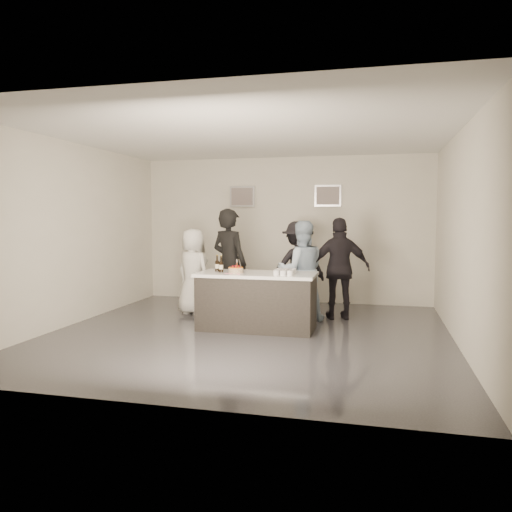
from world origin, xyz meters
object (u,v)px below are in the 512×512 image
at_px(beer_bottle_b, 221,264).
at_px(person_guest_right, 340,269).
at_px(cake, 236,271).
at_px(beer_bottle_a, 217,263).
at_px(person_guest_back, 298,266).
at_px(bar_counter, 257,301).
at_px(person_main_blue, 301,271).
at_px(person_main_black, 229,264).
at_px(person_guest_left, 193,272).

bearing_deg(beer_bottle_b, person_guest_right, 33.51).
distance_m(cake, beer_bottle_a, 0.38).
relative_size(cake, person_guest_back, 0.14).
distance_m(bar_counter, beer_bottle_b, 0.81).
relative_size(beer_bottle_a, person_main_blue, 0.15).
distance_m(beer_bottle_a, person_main_black, 0.69).
height_order(beer_bottle_a, person_guest_right, person_guest_right).
distance_m(beer_bottle_b, person_guest_left, 1.32).
bearing_deg(person_guest_left, person_main_black, -167.69).
distance_m(person_guest_left, person_guest_back, 1.98).
bearing_deg(person_main_black, bar_counter, 156.31).
height_order(beer_bottle_b, person_guest_left, person_guest_left).
bearing_deg(beer_bottle_b, bar_counter, 6.99).
bearing_deg(cake, beer_bottle_b, 175.71).
relative_size(beer_bottle_a, beer_bottle_b, 1.00).
xyz_separation_m(person_guest_left, person_guest_right, (2.63, 0.20, 0.10)).
bearing_deg(person_guest_right, person_guest_left, -10.85).
distance_m(beer_bottle_b, person_guest_right, 2.14).
relative_size(beer_bottle_b, person_guest_back, 0.15).
relative_size(cake, beer_bottle_b, 0.89).
relative_size(beer_bottle_b, person_main_black, 0.14).
bearing_deg(beer_bottle_a, cake, -19.21).
bearing_deg(beer_bottle_a, bar_counter, -2.88).
height_order(bar_counter, beer_bottle_a, beer_bottle_a).
relative_size(person_main_black, person_guest_right, 1.09).
height_order(beer_bottle_a, person_guest_left, person_guest_left).
bearing_deg(person_guest_back, person_main_black, 17.14).
xyz_separation_m(beer_bottle_b, person_main_blue, (1.14, 0.92, -0.17)).
distance_m(bar_counter, cake, 0.59).
bearing_deg(person_guest_right, beer_bottle_a, 14.69).
xyz_separation_m(person_main_blue, person_guest_left, (-1.99, 0.06, -0.07)).
distance_m(cake, beer_bottle_b, 0.27).
xyz_separation_m(cake, person_guest_back, (0.69, 1.86, -0.09)).
bearing_deg(bar_counter, person_main_black, 132.86).
bearing_deg(person_guest_back, beer_bottle_a, 30.79).
relative_size(cake, beer_bottle_a, 0.89).
xyz_separation_m(cake, beer_bottle_a, (-0.35, 0.12, 0.09)).
relative_size(person_guest_left, person_guest_right, 0.89).
height_order(beer_bottle_b, person_main_blue, person_main_blue).
bearing_deg(person_main_blue, person_guest_left, -20.43).
bearing_deg(bar_counter, person_guest_back, 78.09).
bearing_deg(cake, person_guest_right, 38.02).
relative_size(cake, person_main_black, 0.12).
bearing_deg(beer_bottle_a, beer_bottle_b, -45.81).
bearing_deg(person_guest_left, bar_counter, 174.35).
bearing_deg(beer_bottle_b, cake, -4.29).
bearing_deg(person_main_black, beer_bottle_b, 120.57).
height_order(beer_bottle_b, person_main_black, person_main_black).
distance_m(beer_bottle_b, person_guest_back, 2.07).
bearing_deg(person_main_black, cake, 136.81).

